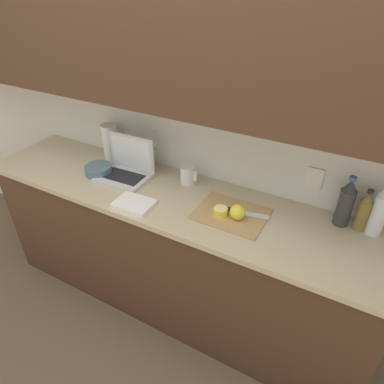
# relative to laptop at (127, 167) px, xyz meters

# --- Properties ---
(ground_plane) EXTENTS (12.00, 12.00, 0.00)m
(ground_plane) POSITION_rel_laptop_xyz_m (0.36, -0.06, -0.99)
(ground_plane) COLOR brown
(ground_plane) RESTS_ON ground
(wall_back) EXTENTS (5.20, 0.38, 2.60)m
(wall_back) POSITION_rel_laptop_xyz_m (0.36, 0.16, 0.57)
(wall_back) COLOR white
(wall_back) RESTS_ON ground_plane
(counter_unit) EXTENTS (2.58, 0.60, 0.93)m
(counter_unit) POSITION_rel_laptop_xyz_m (0.34, -0.06, -0.52)
(counter_unit) COLOR #472D1E
(counter_unit) RESTS_ON ground_plane
(laptop) EXTENTS (0.33, 0.26, 0.26)m
(laptop) POSITION_rel_laptop_xyz_m (0.00, 0.00, 0.00)
(laptop) COLOR silver
(laptop) RESTS_ON counter_unit
(cutting_board) EXTENTS (0.38, 0.30, 0.01)m
(cutting_board) POSITION_rel_laptop_xyz_m (0.76, -0.06, -0.06)
(cutting_board) COLOR tan
(cutting_board) RESTS_ON counter_unit
(knife) EXTENTS (0.29, 0.09, 0.02)m
(knife) POSITION_rel_laptop_xyz_m (0.76, -0.04, -0.04)
(knife) COLOR silver
(knife) RESTS_ON cutting_board
(lemon_half_cut) EXTENTS (0.08, 0.08, 0.04)m
(lemon_half_cut) POSITION_rel_laptop_xyz_m (0.71, -0.10, -0.03)
(lemon_half_cut) COLOR yellow
(lemon_half_cut) RESTS_ON cutting_board
(lemon_whole_beside) EXTENTS (0.08, 0.08, 0.08)m
(lemon_whole_beside) POSITION_rel_laptop_xyz_m (0.80, -0.09, -0.01)
(lemon_whole_beside) COLOR yellow
(lemon_whole_beside) RESTS_ON cutting_board
(bottle_green_soda) EXTENTS (0.08, 0.08, 0.29)m
(bottle_green_soda) POSITION_rel_laptop_xyz_m (1.29, 0.15, 0.07)
(bottle_green_soda) COLOR #333338
(bottle_green_soda) RESTS_ON counter_unit
(bottle_oil_tall) EXTENTS (0.06, 0.06, 0.24)m
(bottle_oil_tall) POSITION_rel_laptop_xyz_m (1.38, 0.15, 0.05)
(bottle_oil_tall) COLOR olive
(bottle_oil_tall) RESTS_ON counter_unit
(bottle_water_clear) EXTENTS (0.08, 0.08, 0.31)m
(bottle_water_clear) POSITION_rel_laptop_xyz_m (1.45, 0.15, 0.08)
(bottle_water_clear) COLOR silver
(bottle_water_clear) RESTS_ON counter_unit
(measuring_cup) EXTENTS (0.11, 0.09, 0.11)m
(measuring_cup) POSITION_rel_laptop_xyz_m (0.38, 0.11, -0.00)
(measuring_cup) COLOR silver
(measuring_cup) RESTS_ON counter_unit
(bowl_white) EXTENTS (0.17, 0.17, 0.06)m
(bowl_white) POSITION_rel_laptop_xyz_m (-0.18, -0.07, -0.03)
(bowl_white) COLOR slate
(bowl_white) RESTS_ON counter_unit
(paper_towel_roll) EXTENTS (0.11, 0.11, 0.24)m
(paper_towel_roll) POSITION_rel_laptop_xyz_m (-0.25, 0.16, 0.06)
(paper_towel_roll) COLOR white
(paper_towel_roll) RESTS_ON counter_unit
(dish_towel) EXTENTS (0.23, 0.17, 0.02)m
(dish_towel) POSITION_rel_laptop_xyz_m (0.24, -0.25, -0.05)
(dish_towel) COLOR white
(dish_towel) RESTS_ON counter_unit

